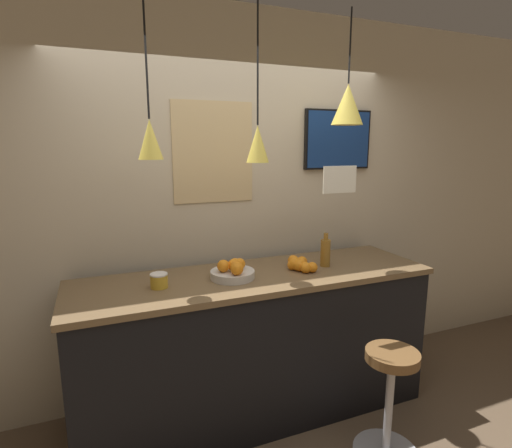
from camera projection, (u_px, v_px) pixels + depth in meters
name	position (u px, v px, depth m)	size (l,w,h in m)	color
back_wall	(233.00, 206.00, 3.08)	(8.00, 0.06, 2.90)	beige
service_counter	(256.00, 344.00, 2.83)	(2.46, 0.72, 1.04)	black
bar_stool	(390.00, 391.00, 2.43)	(0.40, 0.40, 0.70)	#B7B7BC
fruit_bowl	(233.00, 271.00, 2.63)	(0.29, 0.29, 0.14)	beige
orange_pile	(299.00, 264.00, 2.82)	(0.17, 0.26, 0.09)	orange
juice_bottle	(325.00, 252.00, 2.89)	(0.07, 0.07, 0.25)	olive
spread_jar	(159.00, 281.00, 2.46)	(0.11, 0.11, 0.09)	gold
pendant_lamp_left	(150.00, 138.00, 2.28)	(0.14, 0.14, 0.97)	black
pendant_lamp_middle	(258.00, 142.00, 2.53)	(0.14, 0.14, 1.00)	black
pendant_lamp_right	(348.00, 104.00, 2.73)	(0.22, 0.22, 0.75)	black
mounted_tv	(338.00, 140.00, 3.26)	(0.61, 0.04, 0.48)	black
hanging_menu_board	(340.00, 180.00, 2.52)	(0.24, 0.01, 0.17)	white
wall_poster	(213.00, 152.00, 2.91)	(0.60, 0.01, 0.73)	#DBBC84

